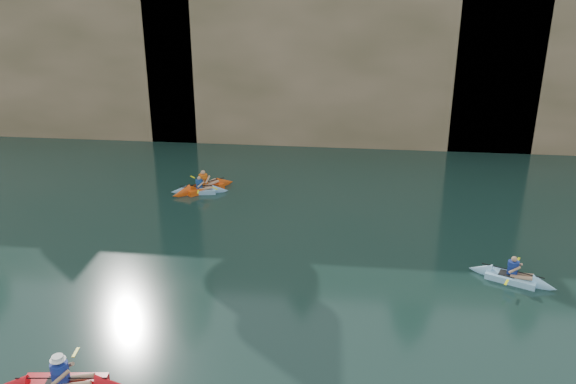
# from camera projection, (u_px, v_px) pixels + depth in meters

# --- Properties ---
(ground) EXTENTS (160.00, 160.00, 0.00)m
(ground) POSITION_uv_depth(u_px,v_px,m) (230.00, 350.00, 16.00)
(ground) COLOR black
(ground) RESTS_ON ground
(cliff) EXTENTS (70.00, 16.00, 12.00)m
(cliff) POSITION_uv_depth(u_px,v_px,m) (315.00, 38.00, 41.81)
(cliff) COLOR tan
(cliff) RESTS_ON ground
(cliff_slab_west) EXTENTS (26.00, 2.40, 10.56)m
(cliff_slab_west) POSITION_uv_depth(u_px,v_px,m) (8.00, 56.00, 37.47)
(cliff_slab_west) COLOR #A18061
(cliff_slab_west) RESTS_ON ground
(cliff_slab_center) EXTENTS (24.00, 2.40, 11.40)m
(cliff_slab_center) POSITION_uv_depth(u_px,v_px,m) (338.00, 54.00, 34.80)
(cliff_slab_center) COLOR #A18061
(cliff_slab_center) RESTS_ON ground
(sea_cave_west) EXTENTS (4.50, 1.00, 4.00)m
(sea_cave_west) POSITION_uv_depth(u_px,v_px,m) (39.00, 107.00, 37.78)
(sea_cave_west) COLOR black
(sea_cave_west) RESTS_ON ground
(sea_cave_center) EXTENTS (3.50, 1.00, 3.20)m
(sea_cave_center) POSITION_uv_depth(u_px,v_px,m) (243.00, 118.00, 36.31)
(sea_cave_center) COLOR black
(sea_cave_center) RESTS_ON ground
(sea_cave_east) EXTENTS (5.00, 1.00, 4.50)m
(sea_cave_east) POSITION_uv_depth(u_px,v_px,m) (466.00, 114.00, 34.48)
(sea_cave_east) COLOR black
(sea_cave_east) RESTS_ON ground
(kayaker_orange) EXTENTS (3.03, 3.06, 1.34)m
(kayaker_orange) POSITION_uv_depth(u_px,v_px,m) (204.00, 188.00, 28.22)
(kayaker_orange) COLOR #E64B0E
(kayaker_orange) RESTS_ON ground
(kayaker_ltblue_near) EXTENTS (2.99, 2.14, 1.17)m
(kayaker_ltblue_near) POSITION_uv_depth(u_px,v_px,m) (511.00, 277.00, 19.66)
(kayaker_ltblue_near) COLOR #98D7FF
(kayaker_ltblue_near) RESTS_ON ground
(kayaker_ltblue_mid) EXTENTS (2.92, 2.13, 1.08)m
(kayaker_ltblue_mid) POSITION_uv_depth(u_px,v_px,m) (200.00, 190.00, 27.93)
(kayaker_ltblue_mid) COLOR #82B3D9
(kayaker_ltblue_mid) RESTS_ON ground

